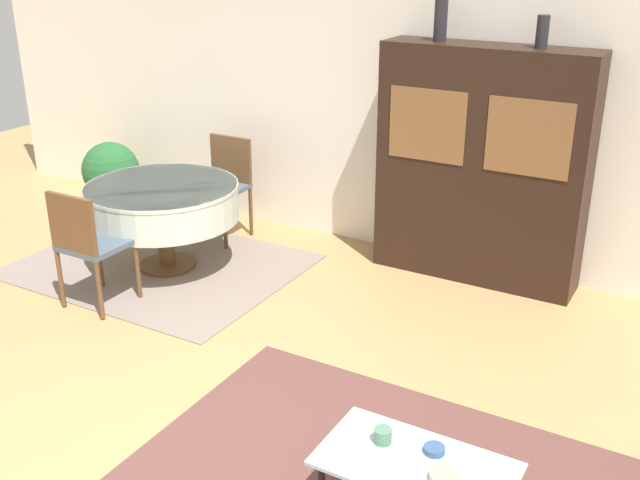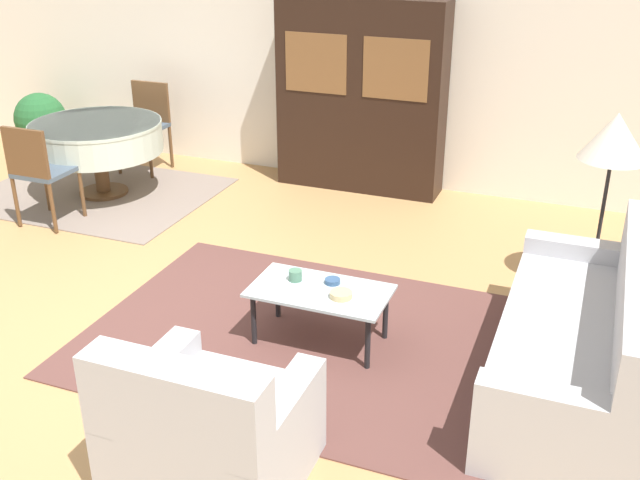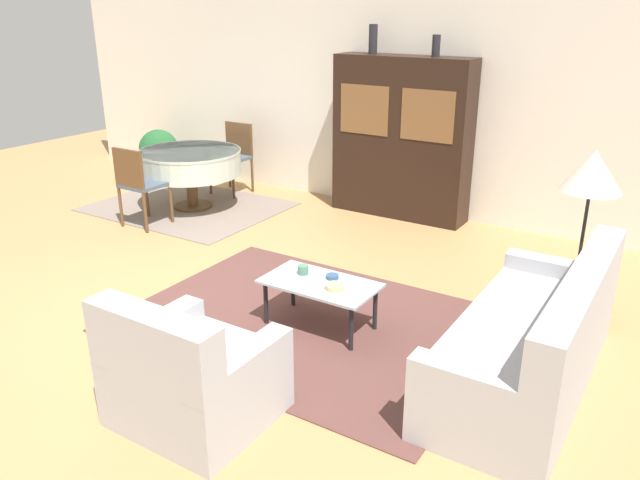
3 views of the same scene
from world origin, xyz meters
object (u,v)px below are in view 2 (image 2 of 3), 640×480
floor_lamp (614,141)px  cup (295,275)px  bowl_small (333,281)px  potted_plant (41,120)px  couch (582,343)px  armchair (208,431)px  coffee_table (320,295)px  dining_chair_far (146,120)px  dining_chair_near (38,168)px  dining_table (97,137)px  bowl (341,295)px  display_cabinet (361,96)px

floor_lamp → cup: floor_lamp is taller
bowl_small → potted_plant: size_ratio=0.14×
couch → floor_lamp: bearing=-0.4°
armchair → cup: armchair is taller
couch → potted_plant: (-6.11, 2.55, 0.08)m
couch → coffee_table: (-1.64, -0.08, 0.04)m
armchair → bowl_small: bearing=87.2°
armchair → coffee_table: size_ratio=0.99×
armchair → bowl_small: armchair is taller
dining_chair_far → floor_lamp: size_ratio=0.67×
armchair → potted_plant: size_ratio=1.25×
dining_chair_near → potted_plant: 2.22m
couch → dining_chair_near: bearing=79.6°
dining_chair_near → cup: size_ratio=10.51×
couch → coffee_table: 1.64m
dining_table → dining_chair_far: bearing=90.0°
floor_lamp → potted_plant: (-6.12, 1.19, -0.77)m
cup → potted_plant: bearing=149.0°
bowl_small → potted_plant: (-4.52, 2.52, -0.01)m
dining_table → dining_chair_far: 0.85m
armchair → dining_chair_far: size_ratio=0.97×
couch → bowl_small: size_ratio=19.75×
armchair → dining_chair_near: (-3.01, 2.37, 0.23)m
dining_chair_near → bowl: 3.36m
cup → bowl_small: cup is taller
couch → dining_chair_far: dining_chair_far is taller
cup → dining_chair_far: bearing=137.9°
coffee_table → dining_table: dining_table is taller
armchair → bowl: size_ratio=6.16×
dining_chair_far → floor_lamp: bearing=165.6°
armchair → bowl: (0.19, 1.39, 0.10)m
couch → bowl: size_ratio=13.83×
dining_chair_far → cup: (2.84, -2.57, -0.12)m
dining_table → bowl_small: 3.52m
armchair → dining_chair_far: bearing=126.5°
dining_table → potted_plant: size_ratio=1.77×
coffee_table → potted_plant: size_ratio=1.27×
armchair → dining_table: size_ratio=0.71×
display_cabinet → dining_table: 2.62m
floor_lamp → cup: (-1.84, -1.37, -0.74)m
couch → armchair: (-1.67, -1.51, -0.00)m
display_cabinet → dining_chair_far: 2.38m
cup → potted_plant: 4.99m
armchair → couch: bearing=42.2°
dining_chair_near → potted_plant: dining_chair_near is taller
couch → bowl_small: bearing=88.8°
display_cabinet → couch: bearing=-50.6°
floor_lamp → bowl_small: (-1.60, -1.32, -0.76)m
dining_chair_far → armchair: bearing=126.5°
bowl_small → dining_chair_far: bearing=140.8°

